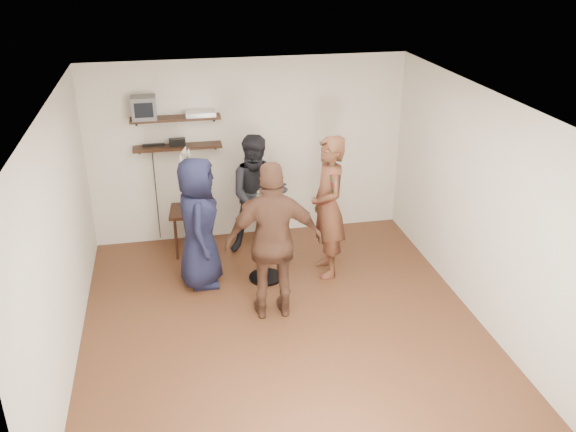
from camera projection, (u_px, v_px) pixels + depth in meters
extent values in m
cube|color=#492917|center=(283.00, 327.00, 6.99)|extent=(4.50, 5.00, 0.04)
cube|color=white|center=(282.00, 100.00, 5.89)|extent=(4.50, 5.00, 0.04)
cube|color=beige|center=(249.00, 149.00, 8.69)|extent=(4.50, 0.04, 2.60)
cube|color=beige|center=(353.00, 376.00, 4.20)|extent=(4.50, 0.04, 2.60)
cube|color=beige|center=(58.00, 243.00, 6.03)|extent=(0.04, 5.00, 2.60)
cube|color=beige|center=(480.00, 206.00, 6.85)|extent=(0.04, 5.00, 2.60)
cube|color=black|center=(175.00, 118.00, 8.15)|extent=(1.20, 0.25, 0.04)
cube|color=black|center=(178.00, 147.00, 8.31)|extent=(1.20, 0.25, 0.04)
cube|color=#59595B|center=(144.00, 108.00, 8.01)|extent=(0.32, 0.30, 0.30)
cube|color=silver|center=(200.00, 114.00, 8.19)|extent=(0.40, 0.24, 0.06)
cube|color=black|center=(177.00, 142.00, 8.29)|extent=(0.22, 0.10, 0.10)
cube|color=black|center=(154.00, 145.00, 8.29)|extent=(0.30, 0.05, 0.03)
cube|color=black|center=(189.00, 211.00, 8.40)|extent=(0.58, 0.58, 0.04)
cylinder|color=black|center=(176.00, 240.00, 8.31)|extent=(0.04, 0.04, 0.59)
cylinder|color=black|center=(207.00, 237.00, 8.39)|extent=(0.04, 0.04, 0.59)
cylinder|color=black|center=(175.00, 227.00, 8.69)|extent=(0.04, 0.04, 0.59)
cylinder|color=black|center=(205.00, 224.00, 8.76)|extent=(0.04, 0.04, 0.59)
cylinder|color=silver|center=(189.00, 200.00, 8.33)|extent=(0.14, 0.14, 0.29)
cylinder|color=#34641C|center=(186.00, 180.00, 8.21)|extent=(0.01, 0.07, 0.54)
cone|color=white|center=(181.00, 157.00, 8.06)|extent=(0.07, 0.08, 0.12)
cylinder|color=#34641C|center=(188.00, 177.00, 8.21)|extent=(0.03, 0.05, 0.60)
cone|color=white|center=(188.00, 151.00, 8.08)|extent=(0.10, 0.12, 0.12)
cylinder|color=#34641C|center=(187.00, 176.00, 8.17)|extent=(0.09, 0.08, 0.65)
cone|color=white|center=(185.00, 149.00, 7.98)|extent=(0.13, 0.12, 0.13)
cylinder|color=black|center=(264.00, 208.00, 7.54)|extent=(0.56, 0.56, 0.04)
cylinder|color=black|center=(265.00, 244.00, 7.74)|extent=(0.08, 0.08, 0.95)
cylinder|color=black|center=(266.00, 277.00, 7.95)|extent=(0.43, 0.43, 0.03)
cylinder|color=silver|center=(260.00, 208.00, 7.49)|extent=(0.07, 0.07, 0.00)
cylinder|color=silver|center=(260.00, 204.00, 7.47)|extent=(0.01, 0.01, 0.10)
cylinder|color=silver|center=(260.00, 195.00, 7.42)|extent=(0.07, 0.07, 0.12)
cylinder|color=tan|center=(260.00, 197.00, 7.43)|extent=(0.07, 0.07, 0.07)
cylinder|color=silver|center=(270.00, 207.00, 7.52)|extent=(0.06, 0.06, 0.00)
cylinder|color=silver|center=(270.00, 203.00, 7.50)|extent=(0.01, 0.01, 0.10)
cylinder|color=silver|center=(270.00, 195.00, 7.45)|extent=(0.07, 0.07, 0.12)
cylinder|color=tan|center=(270.00, 197.00, 7.46)|extent=(0.07, 0.07, 0.06)
cylinder|color=silver|center=(263.00, 204.00, 7.59)|extent=(0.06, 0.06, 0.00)
cylinder|color=silver|center=(263.00, 201.00, 7.57)|extent=(0.01, 0.01, 0.09)
cylinder|color=silver|center=(262.00, 193.00, 7.52)|extent=(0.07, 0.07, 0.11)
cylinder|color=tan|center=(262.00, 195.00, 7.53)|extent=(0.06, 0.06, 0.06)
cylinder|color=silver|center=(267.00, 205.00, 7.55)|extent=(0.06, 0.06, 0.00)
cylinder|color=silver|center=(267.00, 202.00, 7.53)|extent=(0.01, 0.01, 0.09)
cylinder|color=silver|center=(267.00, 194.00, 7.49)|extent=(0.07, 0.07, 0.11)
cylinder|color=tan|center=(267.00, 196.00, 7.50)|extent=(0.06, 0.06, 0.06)
imported|color=maroon|center=(328.00, 207.00, 7.73)|extent=(0.46, 0.69, 1.87)
imported|color=black|center=(258.00, 195.00, 8.34)|extent=(0.85, 0.68, 1.69)
imported|color=black|center=(198.00, 223.00, 7.51)|extent=(0.60, 0.87, 1.69)
imported|color=#4F3022|center=(274.00, 242.00, 6.83)|extent=(1.12, 0.50, 1.89)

